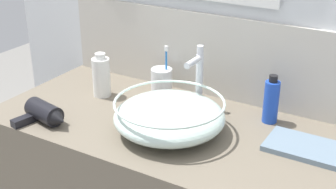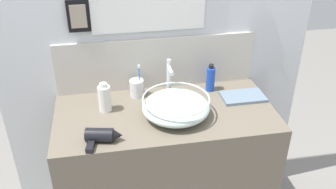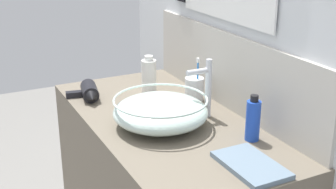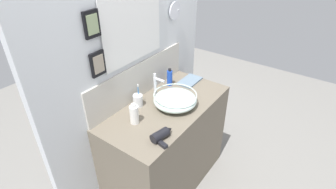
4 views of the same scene
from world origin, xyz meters
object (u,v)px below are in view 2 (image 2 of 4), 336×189
object	(u,v)px
spray_bottle	(211,79)
hand_towel	(243,97)
faucet	(169,77)
glass_bowl_sink	(176,106)
soap_dispenser	(105,98)
hair_drier	(102,136)
toothbrush_cup	(137,88)

from	to	relation	value
spray_bottle	hand_towel	xyz separation A→B (m)	(0.15, -0.12, -0.06)
faucet	spray_bottle	xyz separation A→B (m)	(0.24, 0.04, -0.05)
glass_bowl_sink	soap_dispenser	size ratio (longest dim) A/B	2.14
hair_drier	soap_dispenser	xyz separation A→B (m)	(0.02, 0.26, 0.04)
glass_bowl_sink	toothbrush_cup	bearing A→B (deg)	125.85
spray_bottle	toothbrush_cup	bearing A→B (deg)	178.31
glass_bowl_sink	hand_towel	world-z (taller)	glass_bowl_sink
spray_bottle	hand_towel	world-z (taller)	spray_bottle
hair_drier	glass_bowl_sink	bearing A→B (deg)	21.74
faucet	toothbrush_cup	xyz separation A→B (m)	(-0.17, 0.05, -0.08)
soap_dispenser	faucet	bearing A→B (deg)	11.72
toothbrush_cup	spray_bottle	world-z (taller)	toothbrush_cup
faucet	hair_drier	xyz separation A→B (m)	(-0.37, -0.33, -0.09)
glass_bowl_sink	hand_towel	bearing A→B (deg)	15.10
hair_drier	spray_bottle	xyz separation A→B (m)	(0.60, 0.37, 0.04)
spray_bottle	faucet	bearing A→B (deg)	-171.07
glass_bowl_sink	hair_drier	world-z (taller)	glass_bowl_sink
hair_drier	toothbrush_cup	world-z (taller)	toothbrush_cup
hair_drier	hand_towel	xyz separation A→B (m)	(0.76, 0.25, -0.02)
toothbrush_cup	spray_bottle	xyz separation A→B (m)	(0.41, -0.01, 0.02)
soap_dispenser	spray_bottle	xyz separation A→B (m)	(0.58, 0.11, -0.00)
glass_bowl_sink	toothbrush_cup	xyz separation A→B (m)	(-0.17, 0.23, -0.01)
faucet	hair_drier	size ratio (longest dim) A/B	1.26
hair_drier	toothbrush_cup	distance (m)	0.43
hair_drier	toothbrush_cup	xyz separation A→B (m)	(0.20, 0.38, 0.02)
hair_drier	spray_bottle	world-z (taller)	spray_bottle
hair_drier	toothbrush_cup	size ratio (longest dim) A/B	0.97
soap_dispenser	hair_drier	bearing A→B (deg)	-95.07
faucet	toothbrush_cup	distance (m)	0.19
soap_dispenser	spray_bottle	distance (m)	0.59
faucet	hand_towel	world-z (taller)	faucet
hair_drier	hand_towel	distance (m)	0.80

